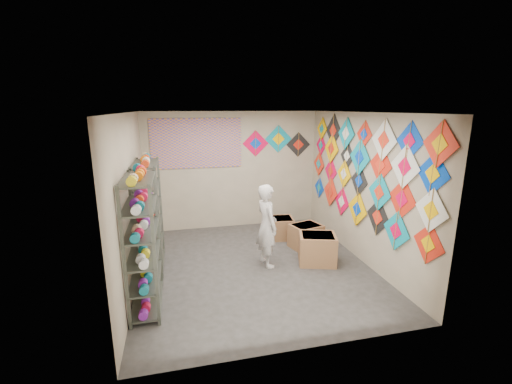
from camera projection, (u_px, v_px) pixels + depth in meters
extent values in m
plane|color=#322E2B|center=(254.00, 266.00, 6.15)|extent=(4.50, 4.50, 0.00)
plane|color=tan|center=(232.00, 171.00, 7.96)|extent=(4.00, 0.00, 4.00)
plane|color=tan|center=(301.00, 243.00, 3.71)|extent=(4.00, 0.00, 4.00)
plane|color=tan|center=(131.00, 201.00, 5.38)|extent=(0.00, 4.50, 4.50)
plane|color=tan|center=(360.00, 187.00, 6.28)|extent=(0.00, 4.50, 4.50)
plane|color=slate|center=(254.00, 112.00, 5.51)|extent=(4.50, 4.50, 0.00)
cube|color=#4C5147|center=(143.00, 244.00, 4.72)|extent=(0.40, 1.10, 1.90)
cube|color=#4C5147|center=(149.00, 215.00, 5.95)|extent=(0.40, 1.10, 1.90)
cylinder|color=#DF1645|center=(139.00, 251.00, 4.25)|extent=(0.12, 0.10, 0.12)
cylinder|color=orange|center=(141.00, 245.00, 4.43)|extent=(0.12, 0.10, 0.12)
cylinder|color=yellow|center=(142.00, 240.00, 4.61)|extent=(0.12, 0.10, 0.12)
cylinder|color=silver|center=(143.00, 235.00, 4.79)|extent=(0.12, 0.10, 0.12)
cylinder|color=red|center=(144.00, 230.00, 4.97)|extent=(0.12, 0.10, 0.12)
cylinder|color=purple|center=(145.00, 226.00, 5.15)|extent=(0.12, 0.10, 0.12)
cylinder|color=#DEBB8A|center=(147.00, 219.00, 5.48)|extent=(0.12, 0.10, 0.12)
cylinder|color=#126F80|center=(148.00, 215.00, 5.66)|extent=(0.12, 0.10, 0.12)
cylinder|color=#DF1645|center=(148.00, 212.00, 5.84)|extent=(0.12, 0.10, 0.12)
cylinder|color=orange|center=(149.00, 209.00, 6.02)|extent=(0.12, 0.10, 0.12)
cylinder|color=yellow|center=(150.00, 206.00, 6.20)|extent=(0.12, 0.10, 0.12)
cylinder|color=silver|center=(150.00, 203.00, 6.38)|extent=(0.12, 0.10, 0.12)
cube|color=red|center=(428.00, 244.00, 4.62)|extent=(0.02, 0.60, 0.60)
cube|color=#0A8EA3|center=(396.00, 231.00, 5.26)|extent=(0.02, 0.64, 0.64)
cube|color=black|center=(378.00, 217.00, 5.76)|extent=(0.01, 0.66, 0.66)
cube|color=#FFBB00|center=(357.00, 209.00, 6.37)|extent=(0.03, 0.66, 0.66)
cube|color=#E4033E|center=(342.00, 201.00, 6.99)|extent=(0.03, 0.60, 0.60)
cube|color=red|center=(330.00, 192.00, 7.44)|extent=(0.04, 0.64, 0.64)
cube|color=#033FC5|center=(319.00, 188.00, 8.06)|extent=(0.02, 0.50, 0.50)
cube|color=silver|center=(431.00, 210.00, 4.51)|extent=(0.01, 0.62, 0.62)
cube|color=red|center=(402.00, 199.00, 5.11)|extent=(0.03, 0.65, 0.65)
cube|color=#0A8EA3|center=(379.00, 192.00, 5.64)|extent=(0.02, 0.63, 0.63)
cube|color=black|center=(359.00, 181.00, 6.28)|extent=(0.03, 0.58, 0.58)
cube|color=#FFBB00|center=(344.00, 174.00, 6.80)|extent=(0.02, 0.55, 0.55)
cube|color=#E4033E|center=(331.00, 171.00, 7.41)|extent=(0.01, 0.58, 0.58)
cube|color=red|center=(319.00, 164.00, 7.96)|extent=(0.01, 0.56, 0.56)
cube|color=#033FC5|center=(433.00, 174.00, 4.47)|extent=(0.02, 0.60, 0.60)
cube|color=silver|center=(405.00, 167.00, 4.98)|extent=(0.02, 0.67, 0.67)
cube|color=red|center=(381.00, 165.00, 5.60)|extent=(0.03, 0.62, 0.62)
cube|color=#0A8EA3|center=(360.00, 157.00, 6.19)|extent=(0.02, 0.68, 0.68)
cube|color=black|center=(347.00, 156.00, 6.67)|extent=(0.03, 0.53, 0.53)
cube|color=#FFBB00|center=(331.00, 148.00, 7.28)|extent=(0.04, 0.64, 0.64)
cube|color=#E4033E|center=(321.00, 145.00, 7.83)|extent=(0.01, 0.50, 0.50)
cube|color=red|center=(440.00, 144.00, 4.29)|extent=(0.04, 0.62, 0.62)
cube|color=#033FC5|center=(410.00, 141.00, 4.87)|extent=(0.03, 0.59, 0.59)
cube|color=silver|center=(384.00, 140.00, 5.44)|extent=(0.02, 0.68, 0.68)
cube|color=red|center=(364.00, 134.00, 6.03)|extent=(0.03, 0.50, 0.50)
cube|color=#0A8EA3|center=(346.00, 133.00, 6.62)|extent=(0.04, 0.63, 0.63)
cube|color=black|center=(333.00, 131.00, 7.18)|extent=(0.02, 0.71, 0.71)
cube|color=#FFBB00|center=(322.00, 129.00, 7.69)|extent=(0.03, 0.51, 0.51)
cube|color=#E4033E|center=(256.00, 144.00, 7.92)|extent=(0.61, 0.02, 0.61)
cube|color=#0A8EA3|center=(278.00, 139.00, 8.02)|extent=(0.65, 0.02, 0.65)
cube|color=black|center=(298.00, 145.00, 8.17)|extent=(0.60, 0.02, 0.60)
cube|color=#5C4AA0|center=(197.00, 143.00, 7.60)|extent=(2.00, 0.01, 1.10)
imported|color=silver|center=(267.00, 226.00, 6.04)|extent=(0.68, 0.56, 1.50)
cube|color=brown|center=(317.00, 249.00, 6.24)|extent=(0.78, 0.71, 0.54)
cube|color=brown|center=(306.00, 236.00, 6.94)|extent=(0.70, 0.62, 0.48)
cube|color=brown|center=(282.00, 228.00, 7.46)|extent=(0.53, 0.57, 0.45)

